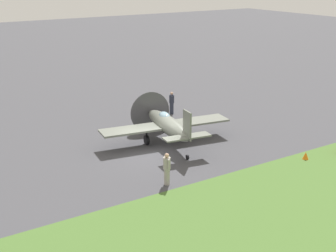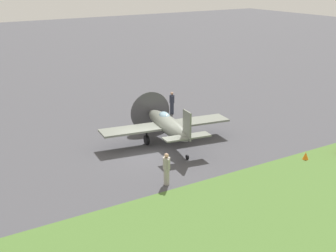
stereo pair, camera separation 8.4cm
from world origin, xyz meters
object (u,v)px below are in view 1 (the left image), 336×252
(ground_crew_mechanic, at_px, (167,168))
(runway_marker_cone, at_px, (306,156))
(ground_crew_chief, at_px, (172,102))
(airplane_lead, at_px, (167,124))

(ground_crew_mechanic, relative_size, runway_marker_cone, 3.93)
(ground_crew_chief, distance_m, runway_marker_cone, 12.09)
(ground_crew_mechanic, distance_m, runway_marker_cone, 8.86)
(ground_crew_chief, height_order, runway_marker_cone, ground_crew_chief)
(ground_crew_chief, relative_size, ground_crew_mechanic, 1.00)
(airplane_lead, height_order, ground_crew_mechanic, airplane_lead)
(airplane_lead, height_order, runway_marker_cone, airplane_lead)
(runway_marker_cone, bearing_deg, airplane_lead, 128.72)
(airplane_lead, distance_m, runway_marker_cone, 8.62)
(ground_crew_chief, bearing_deg, runway_marker_cone, 38.67)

